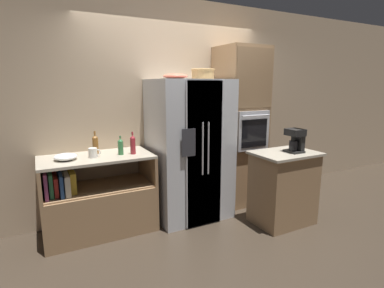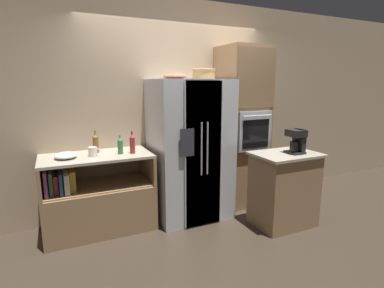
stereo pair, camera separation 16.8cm
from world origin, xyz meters
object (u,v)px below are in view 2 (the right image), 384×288
at_px(mug, 93,152).
at_px(mixing_bowl, 66,155).
at_px(bottle_wide, 120,146).
at_px(coffee_maker, 297,140).
at_px(fruit_bowl, 175,76).
at_px(bottle_tall, 96,143).
at_px(bottle_short, 132,144).
at_px(wall_oven, 242,127).
at_px(wicker_basket, 204,74).
at_px(refrigerator, 190,149).

height_order(mug, mixing_bowl, mug).
xyz_separation_m(bottle_wide, coffee_maker, (1.90, -0.81, 0.05)).
distance_m(mixing_bowl, coffee_maker, 2.63).
distance_m(fruit_bowl, mixing_bowl, 1.51).
height_order(fruit_bowl, bottle_tall, fruit_bowl).
bearing_deg(bottle_tall, bottle_short, -24.55).
bearing_deg(wall_oven, fruit_bowl, -171.33).
height_order(bottle_short, mixing_bowl, bottle_short).
distance_m(wicker_basket, bottle_wide, 1.37).
bearing_deg(mixing_bowl, bottle_short, -4.52).
xyz_separation_m(fruit_bowl, bottle_tall, (-0.91, 0.24, -0.77)).
height_order(wall_oven, mug, wall_oven).
height_order(refrigerator, coffee_maker, refrigerator).
distance_m(wicker_basket, mug, 1.65).
relative_size(fruit_bowl, mug, 2.18).
height_order(wall_oven, wicker_basket, wall_oven).
xyz_separation_m(wall_oven, mixing_bowl, (-2.31, -0.05, -0.16)).
height_order(bottle_wide, mug, bottle_wide).
bearing_deg(bottle_short, refrigerator, 1.24).
height_order(wall_oven, mixing_bowl, wall_oven).
relative_size(wall_oven, coffee_maker, 7.80).
relative_size(refrigerator, bottle_short, 6.79).
distance_m(fruit_bowl, mug, 1.28).
xyz_separation_m(wall_oven, fruit_bowl, (-1.07, -0.16, 0.69)).
bearing_deg(wall_oven, bottle_wide, -177.58).
relative_size(bottle_tall, bottle_short, 1.04).
distance_m(refrigerator, wicker_basket, 0.98).
bearing_deg(bottle_wide, refrigerator, -1.03).
relative_size(refrigerator, fruit_bowl, 6.07).
bearing_deg(mug, wicker_basket, 0.96).
distance_m(wicker_basket, bottle_tall, 1.57).
xyz_separation_m(wicker_basket, bottle_tall, (-1.34, 0.12, -0.81)).
height_order(wall_oven, bottle_wide, wall_oven).
relative_size(wall_oven, mixing_bowl, 9.26).
xyz_separation_m(refrigerator, bottle_short, (-0.75, -0.02, 0.14)).
xyz_separation_m(fruit_bowl, bottle_wide, (-0.66, 0.09, -0.79)).
bearing_deg(fruit_bowl, bottle_tall, 165.50).
height_order(bottle_short, mug, bottle_short).
distance_m(bottle_tall, mixing_bowl, 0.37).
bearing_deg(refrigerator, fruit_bowl, -161.72).
distance_m(bottle_tall, bottle_short, 0.43).
bearing_deg(bottle_wide, bottle_short, -13.37).
height_order(wicker_basket, bottle_wide, wicker_basket).
distance_m(fruit_bowl, coffee_maker, 1.62).
bearing_deg(bottle_short, wall_oven, 3.77).
bearing_deg(bottle_short, fruit_bowl, -6.36).
relative_size(fruit_bowl, mixing_bowl, 1.22).
relative_size(refrigerator, mug, 13.22).
distance_m(refrigerator, wall_oven, 0.88).
height_order(refrigerator, wicker_basket, wicker_basket).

